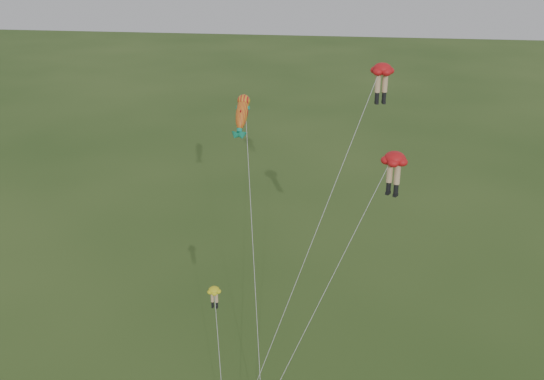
# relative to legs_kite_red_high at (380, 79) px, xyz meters

# --- Properties ---
(legs_kite_red_high) EXTENTS (8.47, 8.49, 21.08)m
(legs_kite_red_high) POSITION_rel_legs_kite_red_high_xyz_m (0.00, 0.00, 0.00)
(legs_kite_red_high) COLOR red
(legs_kite_red_high) RESTS_ON ground
(legs_kite_red_mid) EXTENTS (8.81, 8.27, 16.05)m
(legs_kite_red_mid) POSITION_rel_legs_kite_red_high_xyz_m (1.10, -0.96, -4.91)
(legs_kite_red_mid) COLOR red
(legs_kite_red_mid) RESTS_ON ground
(legs_kite_yellow) EXTENTS (1.53, 3.32, 9.44)m
(legs_kite_yellow) POSITION_rel_legs_kite_red_high_xyz_m (-8.73, -6.73, -11.67)
(legs_kite_yellow) COLOR yellow
(legs_kite_yellow) RESTS_ON ground
(fish_kite) EXTENTS (3.74, 13.64, 18.27)m
(fish_kite) POSITION_rel_legs_kite_red_high_xyz_m (-8.67, 3.04, -3.31)
(fish_kite) COLOR gold
(fish_kite) RESTS_ON ground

